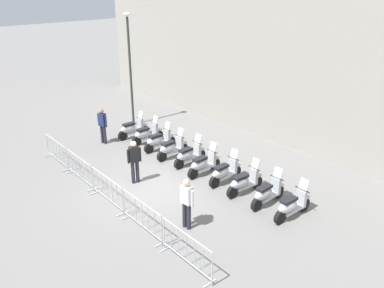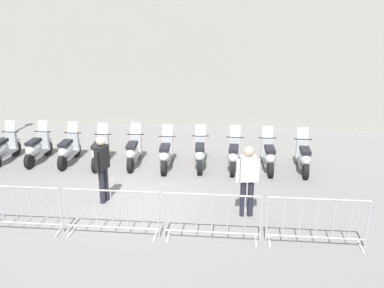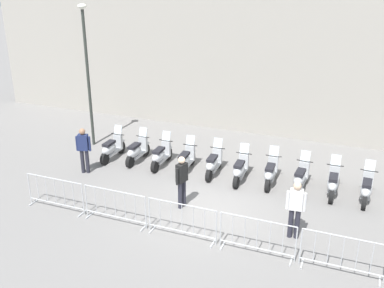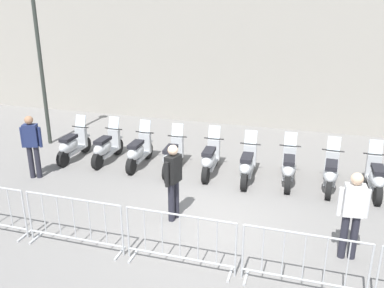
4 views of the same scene
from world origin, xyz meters
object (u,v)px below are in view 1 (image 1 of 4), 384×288
at_px(motorcycle_7, 244,182).
at_px(barrier_segment_0, 57,152).
at_px(motorcycle_4, 189,155).
at_px(barrier_segment_4, 186,250).
at_px(motorcycle_5, 203,164).
at_px(motorcycle_8, 267,193).
at_px(officer_mid_plaza, 134,159).
at_px(officer_near_row_end, 187,201).
at_px(motorcycle_3, 171,148).
at_px(barrier_segment_3, 142,217).
at_px(barrier_segment_1, 79,169).
at_px(motorcycle_1, 146,134).
at_px(street_lamp, 130,60).
at_px(barrier_segment_2, 107,190).
at_px(officer_by_barriers, 102,124).
at_px(motorcycle_6, 224,172).
at_px(motorcycle_9, 291,206).
at_px(motorcycle_0, 132,129).
at_px(motorcycle_2, 158,141).

distance_m(motorcycle_7, barrier_segment_0, 8.03).
xyz_separation_m(motorcycle_4, barrier_segment_4, (4.66, -4.31, 0.07)).
bearing_deg(motorcycle_4, motorcycle_5, -9.39).
relative_size(motorcycle_8, officer_mid_plaza, 0.99).
bearing_deg(officer_near_row_end, motorcycle_3, 145.33).
relative_size(motorcycle_4, barrier_segment_3, 0.84).
xyz_separation_m(motorcycle_5, barrier_segment_1, (-2.81, -3.91, 0.07)).
bearing_deg(motorcycle_1, officer_mid_plaza, -42.63).
bearing_deg(street_lamp, barrier_segment_2, -41.10).
xyz_separation_m(motorcycle_7, street_lamp, (-8.86, 1.31, 3.05)).
bearing_deg(barrier_segment_4, motorcycle_5, 131.18).
relative_size(motorcycle_3, motorcycle_8, 1.00).
xyz_separation_m(motorcycle_1, officer_by_barriers, (-1.37, -1.51, 0.53)).
distance_m(barrier_segment_3, street_lamp, 10.30).
distance_m(motorcycle_5, motorcycle_6, 1.06).
distance_m(motorcycle_7, officer_near_row_end, 3.01).
bearing_deg(officer_mid_plaza, motorcycle_4, 84.59).
height_order(barrier_segment_2, street_lamp, street_lamp).
xyz_separation_m(motorcycle_4, barrier_segment_1, (-1.77, -4.08, 0.07)).
xyz_separation_m(motorcycle_5, motorcycle_6, (1.05, 0.12, 0.00)).
relative_size(motorcycle_9, barrier_segment_0, 0.84).
height_order(barrier_segment_1, barrier_segment_2, same).
bearing_deg(motorcycle_7, officer_by_barriers, -170.69).
bearing_deg(officer_mid_plaza, barrier_segment_1, -134.97).
relative_size(motorcycle_7, officer_by_barriers, 1.00).
xyz_separation_m(motorcycle_6, barrier_segment_2, (-1.72, -4.10, 0.07)).
xyz_separation_m(officer_near_row_end, officer_mid_plaza, (-3.56, 0.54, 0.00)).
xyz_separation_m(motorcycle_5, barrier_segment_4, (3.62, -4.13, 0.07)).
height_order(barrier_segment_2, barrier_segment_3, same).
bearing_deg(motorcycle_9, street_lamp, 172.82).
bearing_deg(motorcycle_0, motorcycle_4, -0.40).
bearing_deg(motorcycle_2, barrier_segment_1, -85.42).
bearing_deg(motorcycle_9, motorcycle_5, 179.51).
distance_m(barrier_segment_0, barrier_segment_3, 6.43).
bearing_deg(motorcycle_3, barrier_segment_3, -49.38).
distance_m(motorcycle_3, barrier_segment_0, 4.86).
bearing_deg(officer_near_row_end, barrier_segment_3, -125.36).
bearing_deg(motorcycle_5, motorcycle_3, 177.27).
bearing_deg(officer_by_barriers, officer_mid_plaza, -15.25).
height_order(motorcycle_6, barrier_segment_3, motorcycle_6).
bearing_deg(officer_mid_plaza, barrier_segment_3, -31.33).
bearing_deg(motorcycle_3, officer_mid_plaza, -71.94).
relative_size(motorcycle_0, motorcycle_7, 1.00).
distance_m(motorcycle_3, officer_near_row_end, 5.34).
xyz_separation_m(motorcycle_3, motorcycle_9, (6.28, -0.14, 0.00)).
bearing_deg(officer_mid_plaza, motorcycle_8, 28.53).
bearing_deg(barrier_segment_2, officer_by_barriers, 150.48).
bearing_deg(motorcycle_8, barrier_segment_1, -146.54).
relative_size(barrier_segment_2, barrier_segment_4, 1.00).
relative_size(motorcycle_5, officer_mid_plaza, 0.99).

